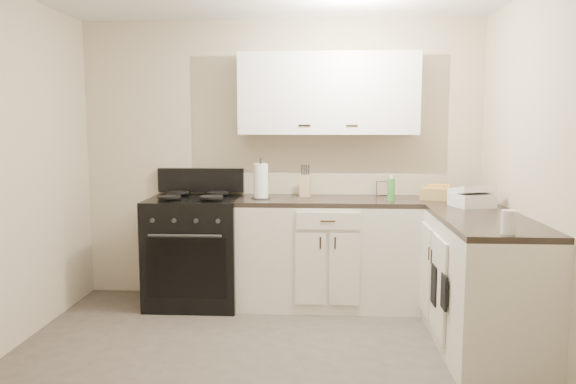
# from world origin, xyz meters

# --- Properties ---
(floor) EXTENTS (3.60, 3.60, 0.00)m
(floor) POSITION_xyz_m (0.00, 0.00, 0.00)
(floor) COLOR #473F38
(floor) RESTS_ON ground
(wall_back) EXTENTS (3.60, 0.00, 3.60)m
(wall_back) POSITION_xyz_m (0.00, 1.80, 1.25)
(wall_back) COLOR beige
(wall_back) RESTS_ON ground
(wall_right) EXTENTS (0.00, 3.60, 3.60)m
(wall_right) POSITION_xyz_m (1.80, 0.00, 1.25)
(wall_right) COLOR beige
(wall_right) RESTS_ON ground
(wall_front) EXTENTS (3.60, 0.00, 3.60)m
(wall_front) POSITION_xyz_m (0.00, -1.80, 1.25)
(wall_front) COLOR beige
(wall_front) RESTS_ON ground
(base_cabinets_back) EXTENTS (1.55, 0.60, 0.90)m
(base_cabinets_back) POSITION_xyz_m (0.43, 1.50, 0.45)
(base_cabinets_back) COLOR silver
(base_cabinets_back) RESTS_ON floor
(base_cabinets_right) EXTENTS (0.60, 1.90, 0.90)m
(base_cabinets_right) POSITION_xyz_m (1.50, 0.85, 0.45)
(base_cabinets_right) COLOR silver
(base_cabinets_right) RESTS_ON floor
(countertop_back) EXTENTS (1.55, 0.60, 0.04)m
(countertop_back) POSITION_xyz_m (0.43, 1.50, 0.92)
(countertop_back) COLOR black
(countertop_back) RESTS_ON base_cabinets_back
(countertop_right) EXTENTS (0.60, 1.90, 0.04)m
(countertop_right) POSITION_xyz_m (1.50, 0.85, 0.92)
(countertop_right) COLOR black
(countertop_right) RESTS_ON base_cabinets_right
(upper_cabinets) EXTENTS (1.55, 0.30, 0.70)m
(upper_cabinets) POSITION_xyz_m (0.43, 1.65, 1.84)
(upper_cabinets) COLOR white
(upper_cabinets) RESTS_ON wall_back
(stove) EXTENTS (0.79, 0.68, 0.96)m
(stove) POSITION_xyz_m (-0.73, 1.48, 0.46)
(stove) COLOR black
(stove) RESTS_ON floor
(knife_block) EXTENTS (0.10, 0.09, 0.19)m
(knife_block) POSITION_xyz_m (0.23, 1.63, 1.04)
(knife_block) COLOR tan
(knife_block) RESTS_ON countertop_back
(paper_towel) EXTENTS (0.14, 0.14, 0.30)m
(paper_towel) POSITION_xyz_m (-0.15, 1.47, 1.09)
(paper_towel) COLOR white
(paper_towel) RESTS_ON countertop_back
(soap_bottle) EXTENTS (0.06, 0.06, 0.18)m
(soap_bottle) POSITION_xyz_m (0.96, 1.42, 1.03)
(soap_bottle) COLOR green
(soap_bottle) RESTS_ON countertop_back
(picture_frame) EXTENTS (0.11, 0.05, 0.13)m
(picture_frame) POSITION_xyz_m (0.92, 1.75, 1.00)
(picture_frame) COLOR black
(picture_frame) RESTS_ON countertop_back
(wicker_basket) EXTENTS (0.35, 0.29, 0.10)m
(wicker_basket) POSITION_xyz_m (1.38, 1.50, 0.99)
(wicker_basket) COLOR tan
(wicker_basket) RESTS_ON countertop_right
(countertop_grill) EXTENTS (0.34, 0.33, 0.10)m
(countertop_grill) POSITION_xyz_m (1.54, 1.09, 0.99)
(countertop_grill) COLOR white
(countertop_grill) RESTS_ON countertop_right
(glass_jar) EXTENTS (0.10, 0.10, 0.14)m
(glass_jar) POSITION_xyz_m (1.46, 0.00, 1.01)
(glass_jar) COLOR silver
(glass_jar) RESTS_ON countertop_right
(oven_mitt_near) EXTENTS (0.02, 0.13, 0.23)m
(oven_mitt_near) POSITION_xyz_m (1.18, 0.32, 0.49)
(oven_mitt_near) COLOR black
(oven_mitt_near) RESTS_ON base_cabinets_right
(oven_mitt_far) EXTENTS (0.02, 0.16, 0.28)m
(oven_mitt_far) POSITION_xyz_m (1.18, 0.63, 0.44)
(oven_mitt_far) COLOR black
(oven_mitt_far) RESTS_ON base_cabinets_right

